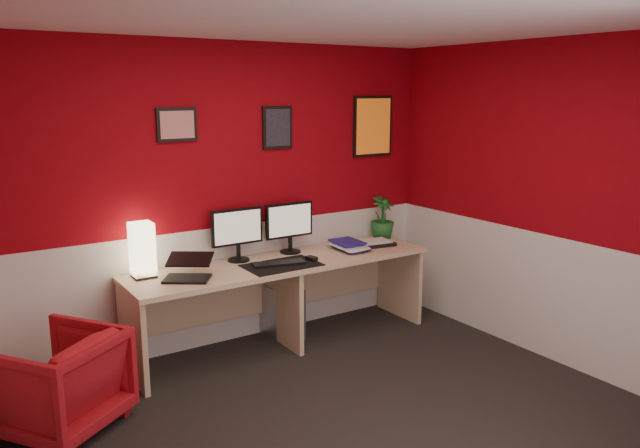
{
  "coord_description": "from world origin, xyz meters",
  "views": [
    {
      "loc": [
        -2.11,
        -2.91,
        2.1
      ],
      "look_at": [
        0.6,
        1.21,
        1.05
      ],
      "focal_mm": 35.02,
      "sensor_mm": 36.0,
      "label": 1
    }
  ],
  "objects_px": {
    "laptop": "(187,266)",
    "pc_tower": "(281,311)",
    "shoji_lamp": "(142,251)",
    "monitor_left": "(238,226)",
    "zen_tray": "(373,244)",
    "armchair": "(57,382)",
    "desk": "(283,303)",
    "monitor_right": "(290,220)",
    "potted_plant": "(382,218)"
  },
  "relations": [
    {
      "from": "monitor_left",
      "to": "pc_tower",
      "type": "relative_size",
      "value": 1.29
    },
    {
      "from": "shoji_lamp",
      "to": "laptop",
      "type": "bearing_deg",
      "value": -44.77
    },
    {
      "from": "monitor_left",
      "to": "monitor_right",
      "type": "xyz_separation_m",
      "value": [
        0.49,
        -0.0,
        0.0
      ]
    },
    {
      "from": "monitor_left",
      "to": "potted_plant",
      "type": "height_order",
      "value": "monitor_left"
    },
    {
      "from": "zen_tray",
      "to": "pc_tower",
      "type": "relative_size",
      "value": 0.78
    },
    {
      "from": "laptop",
      "to": "pc_tower",
      "type": "distance_m",
      "value": 1.14
    },
    {
      "from": "monitor_right",
      "to": "zen_tray",
      "type": "distance_m",
      "value": 0.83
    },
    {
      "from": "zen_tray",
      "to": "pc_tower",
      "type": "distance_m",
      "value": 1.04
    },
    {
      "from": "laptop",
      "to": "potted_plant",
      "type": "height_order",
      "value": "potted_plant"
    },
    {
      "from": "zen_tray",
      "to": "armchair",
      "type": "bearing_deg",
      "value": -171.72
    },
    {
      "from": "monitor_right",
      "to": "monitor_left",
      "type": "bearing_deg",
      "value": 179.61
    },
    {
      "from": "zen_tray",
      "to": "pc_tower",
      "type": "bearing_deg",
      "value": 170.05
    },
    {
      "from": "laptop",
      "to": "zen_tray",
      "type": "bearing_deg",
      "value": 37.3
    },
    {
      "from": "desk",
      "to": "monitor_right",
      "type": "bearing_deg",
      "value": 46.38
    },
    {
      "from": "armchair",
      "to": "shoji_lamp",
      "type": "bearing_deg",
      "value": -178.0
    },
    {
      "from": "shoji_lamp",
      "to": "armchair",
      "type": "relative_size",
      "value": 0.57
    },
    {
      "from": "zen_tray",
      "to": "shoji_lamp",
      "type": "bearing_deg",
      "value": 175.43
    },
    {
      "from": "laptop",
      "to": "armchair",
      "type": "relative_size",
      "value": 0.47
    },
    {
      "from": "monitor_left",
      "to": "zen_tray",
      "type": "height_order",
      "value": "monitor_left"
    },
    {
      "from": "shoji_lamp",
      "to": "pc_tower",
      "type": "bearing_deg",
      "value": -0.44
    },
    {
      "from": "potted_plant",
      "to": "desk",
      "type": "bearing_deg",
      "value": -171.37
    },
    {
      "from": "shoji_lamp",
      "to": "potted_plant",
      "type": "xyz_separation_m",
      "value": [
        2.3,
        0.0,
        0.0
      ]
    },
    {
      "from": "pc_tower",
      "to": "armchair",
      "type": "distance_m",
      "value": 2.02
    },
    {
      "from": "monitor_left",
      "to": "shoji_lamp",
      "type": "bearing_deg",
      "value": -178.04
    },
    {
      "from": "shoji_lamp",
      "to": "pc_tower",
      "type": "xyz_separation_m",
      "value": [
        1.17,
        -0.01,
        -0.7
      ]
    },
    {
      "from": "monitor_right",
      "to": "potted_plant",
      "type": "xyz_separation_m",
      "value": [
        1.0,
        -0.02,
        -0.09
      ]
    },
    {
      "from": "monitor_left",
      "to": "potted_plant",
      "type": "bearing_deg",
      "value": -0.95
    },
    {
      "from": "shoji_lamp",
      "to": "laptop",
      "type": "relative_size",
      "value": 1.21
    },
    {
      "from": "laptop",
      "to": "monitor_right",
      "type": "bearing_deg",
      "value": 49.12
    },
    {
      "from": "shoji_lamp",
      "to": "zen_tray",
      "type": "distance_m",
      "value": 2.08
    },
    {
      "from": "pc_tower",
      "to": "armchair",
      "type": "relative_size",
      "value": 0.64
    },
    {
      "from": "desk",
      "to": "laptop",
      "type": "relative_size",
      "value": 7.88
    },
    {
      "from": "desk",
      "to": "potted_plant",
      "type": "bearing_deg",
      "value": 8.63
    },
    {
      "from": "pc_tower",
      "to": "armchair",
      "type": "xyz_separation_m",
      "value": [
        -1.93,
        -0.57,
        0.09
      ]
    },
    {
      "from": "desk",
      "to": "shoji_lamp",
      "type": "xyz_separation_m",
      "value": [
        -1.1,
        0.18,
        0.56
      ]
    },
    {
      "from": "monitor_left",
      "to": "armchair",
      "type": "relative_size",
      "value": 0.83
    },
    {
      "from": "armchair",
      "to": "laptop",
      "type": "bearing_deg",
      "value": 163.09
    },
    {
      "from": "zen_tray",
      "to": "potted_plant",
      "type": "height_order",
      "value": "potted_plant"
    },
    {
      "from": "monitor_right",
      "to": "shoji_lamp",
      "type": "bearing_deg",
      "value": -178.93
    },
    {
      "from": "potted_plant",
      "to": "armchair",
      "type": "xyz_separation_m",
      "value": [
        -3.06,
        -0.58,
        -0.61
      ]
    },
    {
      "from": "shoji_lamp",
      "to": "zen_tray",
      "type": "bearing_deg",
      "value": -4.57
    },
    {
      "from": "laptop",
      "to": "pc_tower",
      "type": "height_order",
      "value": "laptop"
    },
    {
      "from": "pc_tower",
      "to": "zen_tray",
      "type": "bearing_deg",
      "value": -17.42
    },
    {
      "from": "desk",
      "to": "monitor_right",
      "type": "xyz_separation_m",
      "value": [
        0.19,
        0.2,
        0.66
      ]
    },
    {
      "from": "shoji_lamp",
      "to": "armchair",
      "type": "bearing_deg",
      "value": -142.9
    },
    {
      "from": "shoji_lamp",
      "to": "laptop",
      "type": "xyz_separation_m",
      "value": [
        0.25,
        -0.24,
        -0.09
      ]
    },
    {
      "from": "desk",
      "to": "monitor_left",
      "type": "xyz_separation_m",
      "value": [
        -0.3,
        0.21,
        0.66
      ]
    },
    {
      "from": "monitor_right",
      "to": "armchair",
      "type": "distance_m",
      "value": 2.25
    },
    {
      "from": "monitor_left",
      "to": "armchair",
      "type": "distance_m",
      "value": 1.82
    },
    {
      "from": "shoji_lamp",
      "to": "laptop",
      "type": "distance_m",
      "value": 0.36
    }
  ]
}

